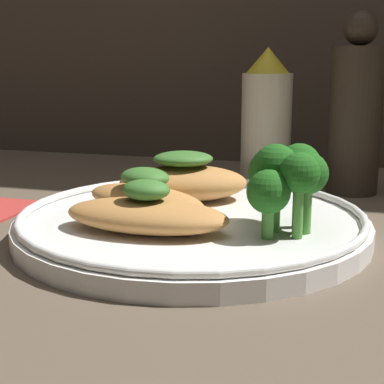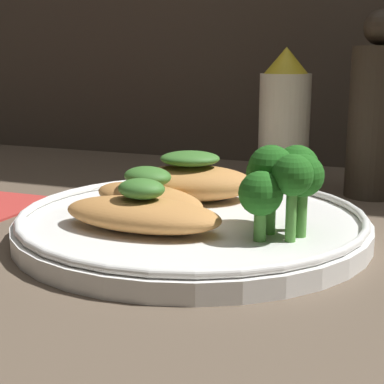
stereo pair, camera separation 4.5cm
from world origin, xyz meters
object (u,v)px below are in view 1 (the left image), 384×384
(sauce_bottle, at_px, (266,122))
(pepper_grinder, at_px, (356,113))
(broccoli_bunch, at_px, (285,175))
(plate, at_px, (192,223))

(sauce_bottle, distance_m, pepper_grinder, 0.09)
(broccoli_bunch, distance_m, pepper_grinder, 0.21)
(plate, relative_size, pepper_grinder, 1.52)
(plate, xyz_separation_m, pepper_grinder, (0.12, 0.19, 0.07))
(broccoli_bunch, bearing_deg, plate, 166.96)
(plate, relative_size, sauce_bottle, 1.88)
(plate, distance_m, broccoli_bunch, 0.09)
(plate, height_order, pepper_grinder, pepper_grinder)
(pepper_grinder, bearing_deg, plate, -121.86)
(sauce_bottle, bearing_deg, plate, -98.26)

